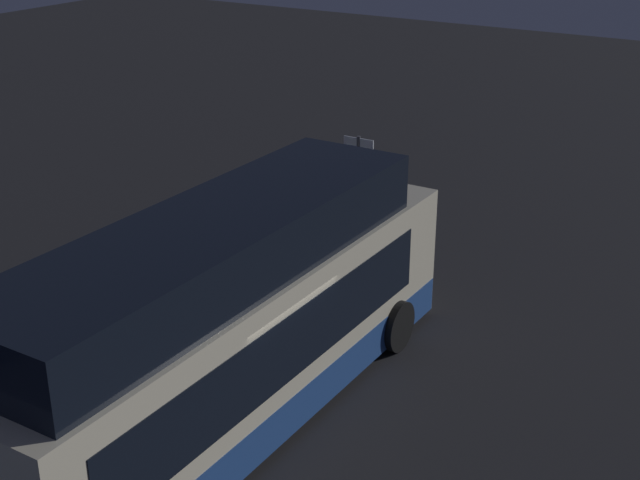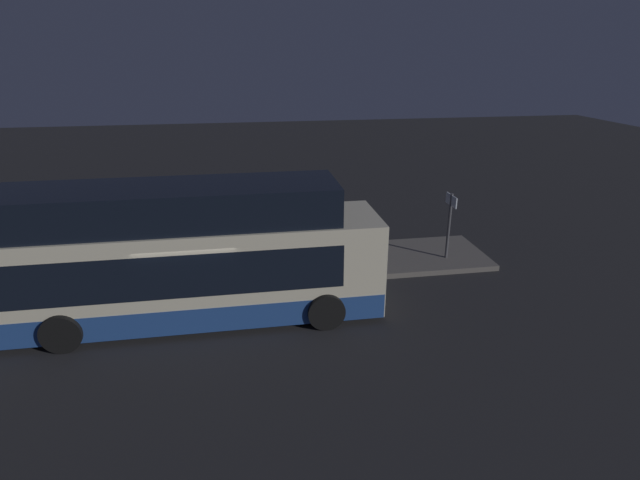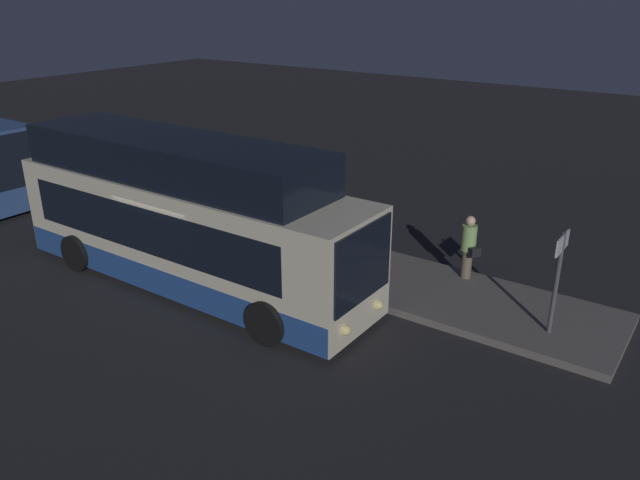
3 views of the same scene
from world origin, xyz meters
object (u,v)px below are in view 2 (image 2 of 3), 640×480
at_px(suitcase, 277,243).
at_px(sign_post, 450,217).
at_px(passenger_waiting, 364,223).
at_px(bus_lead, 188,262).
at_px(passenger_boarding, 293,232).

bearing_deg(suitcase, sign_post, -15.98).
bearing_deg(suitcase, passenger_waiting, -1.72).
xyz_separation_m(bus_lead, suitcase, (2.73, 4.13, -1.22)).
height_order(bus_lead, sign_post, bus_lead).
height_order(suitcase, sign_post, sign_post).
height_order(passenger_boarding, sign_post, sign_post).
bearing_deg(passenger_waiting, bus_lead, -25.30).
xyz_separation_m(passenger_waiting, sign_post, (2.59, -1.57, 0.58)).
distance_m(passenger_boarding, suitcase, 0.89).
bearing_deg(passenger_boarding, sign_post, -86.92).
height_order(passenger_waiting, suitcase, passenger_waiting).
relative_size(passenger_waiting, sign_post, 0.72).
relative_size(bus_lead, passenger_boarding, 6.64).
distance_m(bus_lead, passenger_waiting, 7.22).
bearing_deg(sign_post, suitcase, 164.02).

